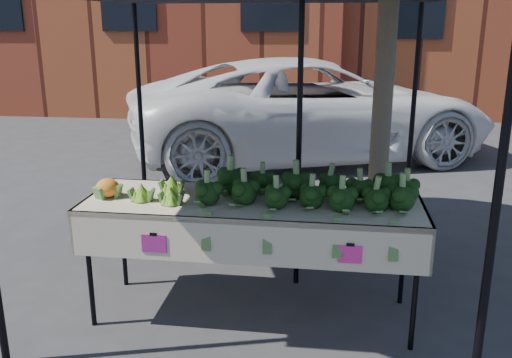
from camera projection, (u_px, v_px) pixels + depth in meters
name	position (u px, v px, depth m)	size (l,w,h in m)	color
ground	(232.00, 305.00, 4.28)	(90.00, 90.00, 0.00)	#2F2F32
table	(253.00, 258.00, 4.04)	(2.41, 0.84, 0.90)	beige
canopy	(256.00, 119.00, 4.39)	(3.16, 3.16, 2.74)	black
broccoli_heap	(308.00, 185.00, 3.86)	(1.59, 0.56, 0.24)	black
romanesco_cluster	(161.00, 185.00, 3.95)	(0.42, 0.46, 0.19)	#75A634
cauliflower_pair	(107.00, 186.00, 3.96)	(0.19, 0.19, 0.17)	orange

